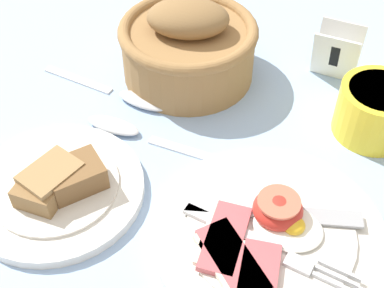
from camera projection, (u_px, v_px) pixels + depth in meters
ground_plane at (200, 242)px, 0.55m from camera, size 3.00×3.00×0.00m
breakfast_plate at (268, 235)px, 0.54m from camera, size 0.24×0.24×0.04m
bread_plate at (55, 189)px, 0.58m from camera, size 0.19×0.19×0.05m
sugar_cup at (376, 109)px, 0.64m from camera, size 0.09×0.09×0.07m
bread_basket at (188, 45)px, 0.71m from camera, size 0.18×0.18×0.11m
number_card at (336, 53)px, 0.71m from camera, size 0.06×0.05×0.07m
teaspoon_by_saucer at (133, 132)px, 0.66m from camera, size 0.19×0.03×0.01m
teaspoon_near_cup at (125, 95)px, 0.70m from camera, size 0.19×0.04×0.01m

